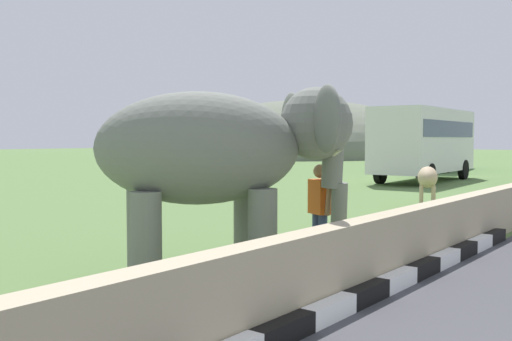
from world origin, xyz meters
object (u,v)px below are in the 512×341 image
object	(u,v)px
elephant	(224,151)
cow_near	(428,178)
person_handler	(320,208)
bus_teal	(436,139)
bus_white	(424,139)

from	to	relation	value
elephant	cow_near	world-z (taller)	elephant
cow_near	person_handler	bearing A→B (deg)	-169.07
elephant	bus_teal	distance (m)	32.11
bus_teal	bus_white	bearing A→B (deg)	-161.87
person_handler	cow_near	size ratio (longest dim) A/B	0.87
elephant	bus_teal	world-z (taller)	bus_teal
bus_teal	cow_near	world-z (taller)	bus_teal
cow_near	bus_white	bearing A→B (deg)	22.75
person_handler	cow_near	bearing A→B (deg)	10.93
elephant	bus_white	distance (m)	21.22
person_handler	bus_white	world-z (taller)	bus_white
elephant	bus_white	xyz separation A→B (m)	(20.57, 5.21, 0.18)
bus_teal	cow_near	distance (m)	21.63
elephant	cow_near	xyz separation A→B (m)	(10.70, 1.07, -1.03)
bus_white	bus_teal	world-z (taller)	same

